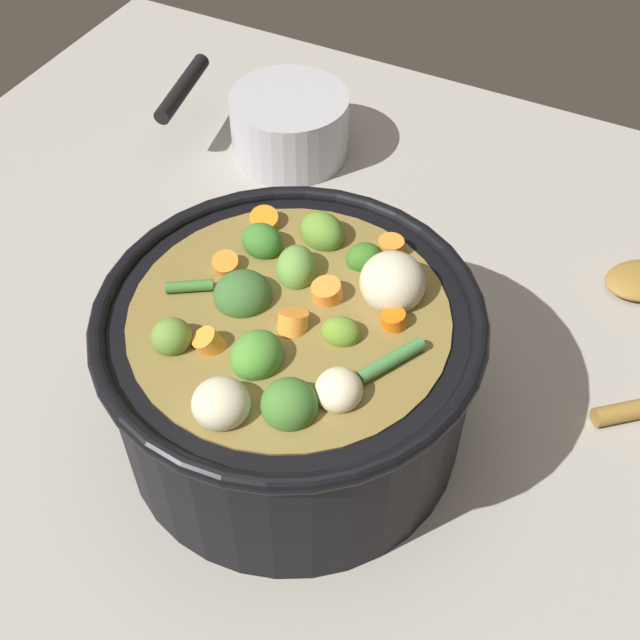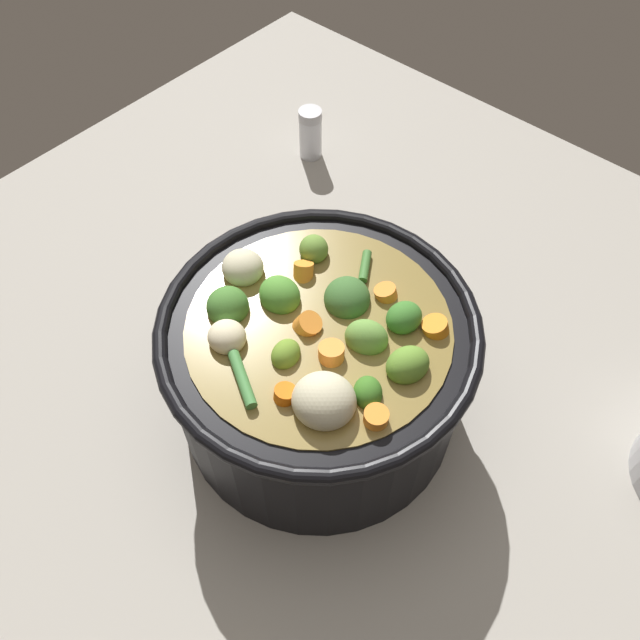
# 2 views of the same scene
# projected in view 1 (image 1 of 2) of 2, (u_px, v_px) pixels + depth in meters

# --- Properties ---
(ground_plane) EXTENTS (1.10, 1.10, 0.00)m
(ground_plane) POSITION_uv_depth(u_px,v_px,m) (294.00, 424.00, 0.69)
(ground_plane) COLOR #9E998E
(cooking_pot) EXTENTS (0.29, 0.29, 0.17)m
(cooking_pot) POSITION_uv_depth(u_px,v_px,m) (292.00, 368.00, 0.63)
(cooking_pot) COLOR black
(cooking_pot) RESTS_ON ground_plane
(small_saucepan) EXTENTS (0.21, 0.15, 0.07)m
(small_saucepan) POSITION_uv_depth(u_px,v_px,m) (287.00, 124.00, 0.91)
(small_saucepan) COLOR #ADADB2
(small_saucepan) RESTS_ON ground_plane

